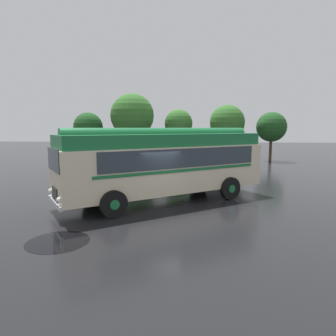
% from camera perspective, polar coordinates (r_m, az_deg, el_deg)
% --- Properties ---
extents(ground_plane, '(120.00, 120.00, 0.00)m').
position_cam_1_polar(ground_plane, '(13.61, -2.89, -7.20)').
color(ground_plane, black).
extents(vintage_bus, '(9.66, 7.79, 3.49)m').
position_cam_1_polar(vintage_bus, '(14.11, -0.51, 1.17)').
color(vintage_bus, beige).
rests_on(vintage_bus, ground).
extents(car_near_left, '(2.19, 4.31, 1.66)m').
position_cam_1_polar(car_near_left, '(25.18, -3.42, 1.64)').
color(car_near_left, '#4C5156').
rests_on(car_near_left, ground).
extents(car_mid_left, '(2.25, 4.34, 1.66)m').
position_cam_1_polar(car_mid_left, '(25.02, 2.82, 1.60)').
color(car_mid_left, '#4C5156').
rests_on(car_mid_left, ground).
extents(box_van, '(2.33, 5.77, 2.50)m').
position_cam_1_polar(box_van, '(23.89, 8.71, 2.48)').
color(box_van, '#B2B7BC').
rests_on(box_van, ground).
extents(tree_far_left, '(3.13, 3.13, 5.13)m').
position_cam_1_polar(tree_far_left, '(33.81, -14.92, 7.59)').
color(tree_far_left, '#4C3823').
rests_on(tree_far_left, ground).
extents(tree_left_of_centre, '(4.57, 4.57, 7.04)m').
position_cam_1_polar(tree_left_of_centre, '(32.04, -7.05, 10.02)').
color(tree_left_of_centre, '#4C3823').
rests_on(tree_left_of_centre, ground).
extents(tree_centre, '(2.94, 2.94, 5.41)m').
position_cam_1_polar(tree_centre, '(31.92, 2.13, 8.37)').
color(tree_centre, '#4C3823').
rests_on(tree_centre, ground).
extents(tree_right_of_centre, '(3.61, 3.61, 5.86)m').
position_cam_1_polar(tree_right_of_centre, '(32.07, 11.34, 8.62)').
color(tree_right_of_centre, '#4C3823').
rests_on(tree_right_of_centre, ground).
extents(tree_far_right, '(3.07, 3.07, 5.11)m').
position_cam_1_polar(tree_far_right, '(32.90, 18.96, 7.42)').
color(tree_far_right, '#4C3823').
rests_on(tree_far_right, ground).
extents(puddle_patch, '(1.93, 1.93, 0.01)m').
position_cam_1_polar(puddle_patch, '(10.10, -20.23, -13.03)').
color(puddle_patch, black).
rests_on(puddle_patch, ground).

